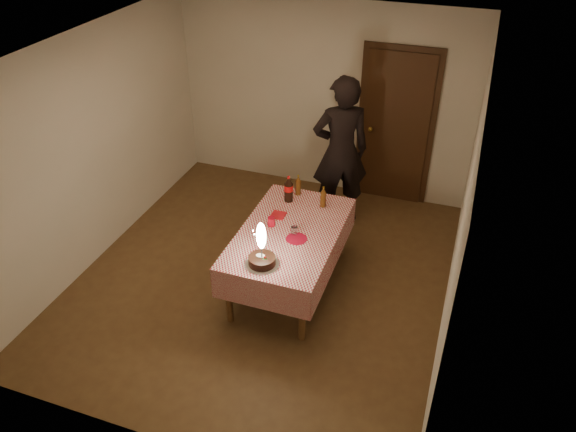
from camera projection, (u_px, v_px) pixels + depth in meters
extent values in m
cube|color=brown|center=(264.00, 277.00, 6.41)|extent=(4.00, 4.50, 0.01)
cube|color=beige|center=(323.00, 99.00, 7.47)|extent=(4.00, 0.04, 2.60)
cube|color=beige|center=(142.00, 327.00, 3.93)|extent=(4.00, 0.04, 2.60)
cube|color=beige|center=(94.00, 148.00, 6.25)|extent=(0.04, 4.50, 2.60)
cube|color=beige|center=(463.00, 213.00, 5.14)|extent=(0.04, 4.50, 2.60)
cube|color=silver|center=(257.00, 50.00, 4.98)|extent=(4.00, 4.50, 0.04)
cube|color=#472814|center=(395.00, 129.00, 7.32)|extent=(0.85, 0.05, 2.05)
sphere|color=#B28C33|center=(370.00, 129.00, 7.38)|extent=(0.06, 0.06, 0.06)
cube|color=brown|center=(290.00, 234.00, 5.92)|extent=(0.90, 1.60, 0.04)
cylinder|color=brown|center=(229.00, 295.00, 5.64)|extent=(0.07, 0.07, 0.68)
cylinder|color=brown|center=(302.00, 313.00, 5.43)|extent=(0.07, 0.07, 0.68)
cylinder|color=brown|center=(279.00, 218.00, 6.81)|extent=(0.07, 0.07, 0.68)
cylinder|color=brown|center=(342.00, 231.00, 6.59)|extent=(0.07, 0.07, 0.68)
cube|color=silver|center=(290.00, 231.00, 5.91)|extent=(1.02, 1.72, 0.01)
cube|color=silver|center=(260.00, 295.00, 5.33)|extent=(1.02, 0.01, 0.34)
cube|color=silver|center=(313.00, 205.00, 6.68)|extent=(1.02, 0.01, 0.34)
cube|color=silver|center=(246.00, 236.00, 6.14)|extent=(0.01, 1.72, 0.34)
cube|color=silver|center=(335.00, 254.00, 5.86)|extent=(0.01, 1.72, 0.34)
cylinder|color=white|center=(262.00, 264.00, 5.43)|extent=(0.33, 0.33, 0.01)
cylinder|color=black|center=(262.00, 260.00, 5.41)|extent=(0.26, 0.26, 0.08)
cylinder|color=white|center=(261.00, 256.00, 5.40)|extent=(0.07, 0.07, 0.00)
sphere|color=red|center=(265.00, 257.00, 5.36)|extent=(0.02, 0.02, 0.02)
cube|color=#19721E|center=(266.00, 259.00, 5.36)|extent=(0.02, 0.01, 0.00)
cube|color=#19721E|center=(263.00, 259.00, 5.36)|extent=(0.01, 0.02, 0.00)
cylinder|color=#262628|center=(262.00, 252.00, 5.36)|extent=(0.01, 0.01, 0.12)
ellipsoid|color=#FFF2BF|center=(261.00, 236.00, 5.25)|extent=(0.09, 0.09, 0.29)
sphere|color=white|center=(261.00, 245.00, 5.31)|extent=(0.04, 0.04, 0.04)
cylinder|color=#B20C28|center=(296.00, 239.00, 5.78)|extent=(0.22, 0.22, 0.01)
cylinder|color=#AD0C1E|center=(271.00, 221.00, 5.96)|extent=(0.08, 0.08, 0.10)
cylinder|color=silver|center=(294.00, 231.00, 5.83)|extent=(0.07, 0.07, 0.09)
cube|color=red|center=(278.00, 215.00, 6.14)|extent=(0.15, 0.15, 0.02)
cylinder|color=black|center=(289.00, 192.00, 6.35)|extent=(0.10, 0.10, 0.22)
cylinder|color=red|center=(289.00, 188.00, 6.32)|extent=(0.10, 0.10, 0.07)
cone|color=black|center=(289.00, 181.00, 6.27)|extent=(0.10, 0.10, 0.08)
cylinder|color=red|center=(289.00, 177.00, 6.24)|extent=(0.03, 0.03, 0.02)
cylinder|color=#5E3310|center=(298.00, 188.00, 6.48)|extent=(0.06, 0.06, 0.18)
cone|color=#5E3310|center=(298.00, 179.00, 6.41)|extent=(0.06, 0.06, 0.06)
cylinder|color=olive|center=(298.00, 176.00, 6.39)|extent=(0.02, 0.02, 0.02)
cylinder|color=#5E3310|center=(323.00, 199.00, 6.26)|extent=(0.06, 0.06, 0.18)
cone|color=#5E3310|center=(323.00, 190.00, 6.19)|extent=(0.06, 0.06, 0.06)
cylinder|color=olive|center=(324.00, 188.00, 6.17)|extent=(0.02, 0.02, 0.02)
imported|color=black|center=(341.00, 151.00, 6.91)|extent=(0.84, 0.74, 1.94)
cube|color=black|center=(341.00, 94.00, 6.64)|extent=(0.16, 0.14, 0.10)
cylinder|color=black|center=(340.00, 92.00, 6.71)|extent=(0.10, 0.11, 0.08)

